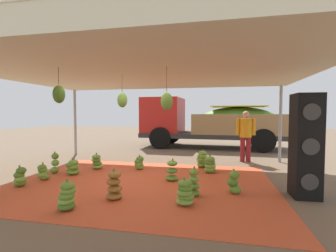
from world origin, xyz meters
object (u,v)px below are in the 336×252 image
object	(u,v)px
banana_bunch_13	(55,164)
banana_bunch_11	(114,186)
worker_0	(246,132)
banana_bunch_10	(202,160)
banana_bunch_8	(210,165)
banana_bunch_0	(67,197)
banana_bunch_9	(73,168)
banana_bunch_5	(185,193)
banana_bunch_14	(234,183)
banana_bunch_2	(20,178)
banana_bunch_12	(194,184)
speaker_stack	(306,146)
banana_bunch_1	(139,163)
banana_bunch_4	(172,172)
banana_bunch_6	(43,173)
cargo_truck_main	(207,122)
banana_bunch_7	(97,162)

from	to	relation	value
banana_bunch_13	banana_bunch_11	bearing A→B (deg)	-31.95
banana_bunch_11	worker_0	xyz separation A→B (m)	(2.85, 4.18, 0.75)
banana_bunch_10	banana_bunch_13	bearing A→B (deg)	-158.68
banana_bunch_8	banana_bunch_11	xyz separation A→B (m)	(-1.73, -2.38, 0.03)
banana_bunch_0	banana_bunch_9	xyz separation A→B (m)	(-1.29, 2.11, -0.04)
banana_bunch_5	banana_bunch_14	world-z (taller)	banana_bunch_14
banana_bunch_9	banana_bunch_0	bearing A→B (deg)	-58.58
banana_bunch_0	banana_bunch_14	size ratio (longest dim) A/B	1.06
banana_bunch_2	banana_bunch_11	world-z (taller)	banana_bunch_11
banana_bunch_12	worker_0	world-z (taller)	worker_0
banana_bunch_8	worker_0	xyz separation A→B (m)	(1.12, 1.81, 0.77)
banana_bunch_8	speaker_stack	size ratio (longest dim) A/B	0.24
banana_bunch_0	banana_bunch_1	world-z (taller)	banana_bunch_0
banana_bunch_12	banana_bunch_2	bearing A→B (deg)	-177.21
banana_bunch_4	worker_0	xyz separation A→B (m)	(2.00, 2.76, 0.77)
banana_bunch_4	banana_bunch_9	world-z (taller)	banana_bunch_4
banana_bunch_6	banana_bunch_8	size ratio (longest dim) A/B	0.88
banana_bunch_0	banana_bunch_1	xyz separation A→B (m)	(0.26, 3.01, -0.04)
banana_bunch_0	banana_bunch_6	xyz separation A→B (m)	(-1.68, 1.50, -0.04)
banana_bunch_12	cargo_truck_main	bearing A→B (deg)	90.25
banana_bunch_2	speaker_stack	distance (m)	6.01
banana_bunch_1	banana_bunch_8	xyz separation A→B (m)	(2.02, 0.01, 0.03)
banana_bunch_9	cargo_truck_main	bearing A→B (deg)	61.40
banana_bunch_7	banana_bunch_6	bearing A→B (deg)	-117.82
banana_bunch_9	banana_bunch_6	bearing A→B (deg)	-122.77
banana_bunch_13	banana_bunch_10	bearing A→B (deg)	21.32
banana_bunch_5	banana_bunch_6	bearing A→B (deg)	166.45
banana_bunch_7	banana_bunch_13	xyz separation A→B (m)	(-0.86, -0.70, 0.06)
banana_bunch_2	banana_bunch_7	world-z (taller)	banana_bunch_7
banana_bunch_2	cargo_truck_main	distance (m)	8.20
speaker_stack	banana_bunch_14	bearing A→B (deg)	-176.55
banana_bunch_2	banana_bunch_10	xyz separation A→B (m)	(3.83, 2.72, 0.03)
banana_bunch_4	banana_bunch_7	distance (m)	2.49
banana_bunch_11	speaker_stack	size ratio (longest dim) A/B	0.29
banana_bunch_7	speaker_stack	size ratio (longest dim) A/B	0.24
banana_bunch_9	banana_bunch_14	bearing A→B (deg)	-9.70
banana_bunch_1	cargo_truck_main	bearing A→B (deg)	71.32
banana_bunch_0	speaker_stack	world-z (taller)	speaker_stack
banana_bunch_11	banana_bunch_13	distance (m)	2.82
banana_bunch_5	banana_bunch_10	distance (m)	3.02
banana_bunch_6	banana_bunch_12	bearing A→B (deg)	-5.88
banana_bunch_6	banana_bunch_9	size ratio (longest dim) A/B	0.98
banana_bunch_13	worker_0	xyz separation A→B (m)	(5.24, 2.69, 0.73)
banana_bunch_6	banana_bunch_12	xyz separation A→B (m)	(3.70, -0.38, 0.06)
banana_bunch_4	banana_bunch_2	bearing A→B (deg)	-160.33
worker_0	speaker_stack	world-z (taller)	speaker_stack
banana_bunch_6	cargo_truck_main	world-z (taller)	cargo_truck_main
banana_bunch_2	worker_0	bearing A→B (deg)	36.85
banana_bunch_10	worker_0	bearing A→B (deg)	40.80
cargo_truck_main	banana_bunch_7	bearing A→B (deg)	-119.30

